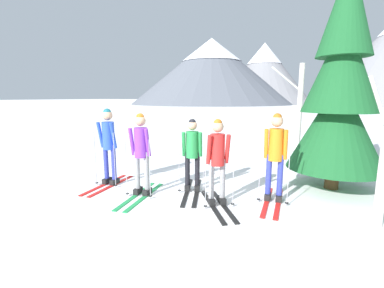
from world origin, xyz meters
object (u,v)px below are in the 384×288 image
(pine_tree_mid, at_px, (340,89))
(birch_tree_tall, at_px, (299,115))
(skier_in_green, at_px, (192,153))
(skier_in_red, at_px, (217,159))
(skier_in_purple, at_px, (141,151))
(skier_in_blue, at_px, (109,143))
(skier_in_orange, at_px, (275,154))

(pine_tree_mid, bearing_deg, birch_tree_tall, 120.80)
(skier_in_green, height_order, birch_tree_tall, birch_tree_tall)
(skier_in_green, distance_m, skier_in_red, 0.93)
(skier_in_green, bearing_deg, pine_tree_mid, 29.42)
(skier_in_purple, height_order, skier_in_green, skier_in_purple)
(skier_in_purple, height_order, pine_tree_mid, pine_tree_mid)
(skier_in_blue, xyz_separation_m, birch_tree_tall, (3.85, 3.62, 0.55))
(skier_in_orange, bearing_deg, pine_tree_mid, 52.37)
(birch_tree_tall, bearing_deg, pine_tree_mid, -59.20)
(skier_in_orange, bearing_deg, skier_in_blue, -169.71)
(skier_in_blue, xyz_separation_m, pine_tree_mid, (4.78, 2.06, 1.25))
(skier_in_purple, distance_m, skier_in_green, 1.11)
(skier_in_blue, relative_size, skier_in_red, 1.08)
(skier_in_red, distance_m, skier_in_orange, 1.18)
(skier_in_orange, bearing_deg, skier_in_green, -173.50)
(skier_in_blue, relative_size, pine_tree_mid, 0.37)
(skier_in_green, xyz_separation_m, birch_tree_tall, (1.87, 3.15, 0.70))
(skier_in_red, relative_size, pine_tree_mid, 0.34)
(skier_in_purple, xyz_separation_m, skier_in_green, (0.85, 0.71, -0.10))
(skier_in_red, relative_size, birch_tree_tall, 0.56)
(birch_tree_tall, bearing_deg, skier_in_green, -120.75)
(skier_in_purple, height_order, skier_in_orange, skier_in_orange)
(skier_in_green, bearing_deg, skier_in_blue, -166.45)
(skier_in_blue, distance_m, pine_tree_mid, 5.35)
(skier_in_purple, bearing_deg, skier_in_orange, 19.29)
(skier_in_purple, xyz_separation_m, skier_in_red, (1.63, 0.22, -0.05))
(skier_in_purple, bearing_deg, skier_in_red, 7.51)
(skier_in_purple, bearing_deg, skier_in_green, 39.74)
(skier_in_red, height_order, birch_tree_tall, birch_tree_tall)
(skier_in_orange, xyz_separation_m, birch_tree_tall, (0.13, 2.95, 0.58))
(skier_in_blue, relative_size, skier_in_purple, 1.04)
(skier_in_purple, bearing_deg, skier_in_blue, 168.23)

